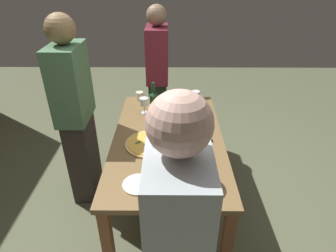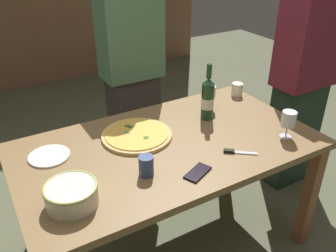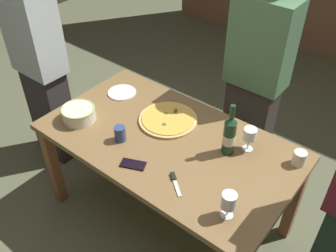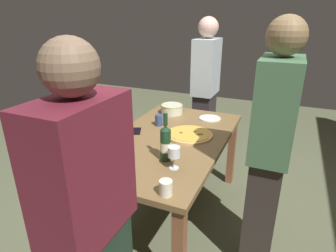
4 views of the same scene
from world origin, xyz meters
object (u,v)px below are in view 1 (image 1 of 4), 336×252
Objects in this scene: side_plate at (138,184)px; person_guest_left at (158,78)px; cup_amber at (193,148)px; serving_bowl at (200,179)px; dining_table at (168,146)px; wine_bottle at (154,104)px; cup_ceramic at (140,96)px; pizza_knife at (196,122)px; cell_phone at (205,138)px; wine_glass_near_pizza at (144,102)px; wine_glass_by_bottle at (196,96)px; pizza at (150,144)px; person_host at (76,115)px.

side_plate is 1.74m from person_guest_left.
serving_bowl is at bearing -176.34° from cup_amber.
dining_table is 7.15× the size of serving_bowl.
wine_bottle is at bearing -3.43° from side_plate.
cup_ceramic reaches higher than pizza_knife.
serving_bowl reaches higher than pizza_knife.
person_guest_left is at bearing 86.31° from cell_phone.
wine_glass_near_pizza is 1.00× the size of wine_glass_by_bottle.
serving_bowl is at bearing -156.51° from wine_glass_near_pizza.
serving_bowl is at bearing 177.20° from wine_glass_by_bottle.
pizza is 4.35× the size of cup_ceramic.
person_guest_left is (0.57, 0.40, -0.03)m from wine_glass_by_bottle.
person_host is at bearing 146.81° from cell_phone.
dining_table is at bearing 153.32° from cell_phone.
person_host is (0.17, 0.79, 0.21)m from dining_table.
wine_bottle is 0.66m from cup_amber.
cup_amber is (-0.11, -0.33, 0.04)m from pizza.
pizza is 0.54m from pizza_knife.
serving_bowl is 0.36m from cup_amber.
wine_bottle is at bearing 29.25° from cup_amber.
wine_glass_near_pizza is 0.74× the size of side_plate.
cup_ceramic is (0.37, 0.17, -0.08)m from wine_bottle.
pizza is at bearing 168.83° from cell_phone.
wine_bottle is 0.68m from person_host.
dining_table is 11.11× the size of cell_phone.
side_plate is at bearing 174.52° from pizza.
cup_amber reaches higher than pizza.
wine_bottle is at bearing -1.36° from pizza.
pizza_knife reaches higher than cell_phone.
pizza is 1.28m from person_guest_left.
wine_glass_by_bottle reaches higher than cell_phone.
pizza is 2.51× the size of wine_glass_by_bottle.
wine_glass_by_bottle is 1.26m from side_plate.
cell_phone is at bearing -92.87° from dining_table.
cell_phone is at bearing -129.96° from wine_glass_near_pizza.
cell_phone is (0.21, -0.11, -0.04)m from cup_amber.
serving_bowl reaches higher than pizza.
person_guest_left is (0.44, -0.17, 0.03)m from cup_ceramic.
cup_amber reaches higher than cup_ceramic.
pizza is at bearing 149.76° from wine_glass_by_bottle.
wine_bottle reaches higher than wine_glass_by_bottle.
person_host is (0.18, 1.09, 0.11)m from cell_phone.
dining_table is at bearing -51.33° from pizza.
pizza is 0.48m from wine_bottle.
wine_glass_near_pizza reaches higher than dining_table.
wine_bottle is 0.42m from pizza_knife.
wine_glass_near_pizza is 1.73× the size of cup_ceramic.
pizza is 2.59× the size of pizza_knife.
serving_bowl is 1.11m from wine_glass_near_pizza.
dining_table is 10.70× the size of pizza_knife.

